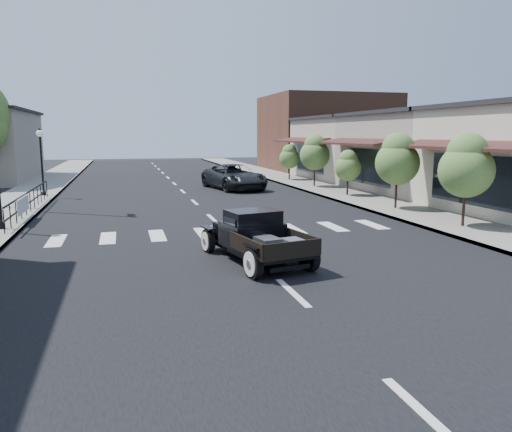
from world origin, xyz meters
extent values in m
plane|color=black|center=(0.00, 0.00, 0.00)|extent=(120.00, 120.00, 0.00)
cube|color=black|center=(0.00, 15.00, 0.01)|extent=(14.00, 80.00, 0.02)
cube|color=gray|center=(-8.50, 15.00, 0.07)|extent=(3.00, 80.00, 0.15)
cube|color=gray|center=(8.50, 15.00, 0.07)|extent=(3.00, 80.00, 0.15)
cube|color=#A19587|center=(15.00, 13.00, 2.25)|extent=(10.00, 9.00, 4.50)
cube|color=#B9AD9C|center=(15.00, 22.00, 2.25)|extent=(10.00, 9.00, 4.50)
cube|color=brown|center=(15.50, 32.00, 3.50)|extent=(11.00, 10.00, 7.00)
imported|color=black|center=(3.26, 17.52, 0.77)|extent=(3.60, 5.94, 1.54)
camera|label=1|loc=(-3.45, -12.81, 3.40)|focal=35.00mm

